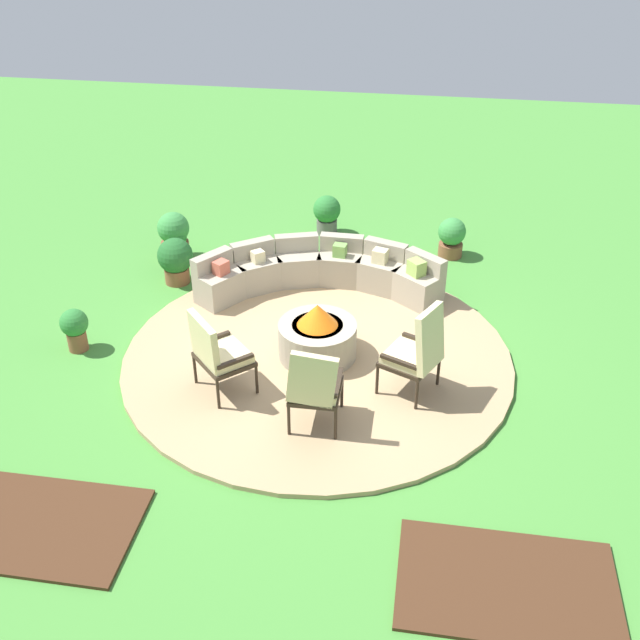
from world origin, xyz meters
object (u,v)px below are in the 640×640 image
object	(u,v)px
potted_plant_1	(327,213)
potted_plant_3	(176,243)
potted_plant_5	(75,327)
fire_pit	(317,336)
potted_plant_0	(176,259)
lounge_chair_back_left	(418,350)
curved_stone_bench	(319,272)
lounge_chair_front_left	(217,351)
potted_plant_2	(174,235)
potted_plant_4	(452,237)
lounge_chair_front_right	(315,385)

from	to	relation	value
potted_plant_1	potted_plant_3	world-z (taller)	potted_plant_1
potted_plant_5	fire_pit	bearing A→B (deg)	4.93
potted_plant_0	lounge_chair_back_left	bearing A→B (deg)	-31.35
curved_stone_bench	lounge_chair_front_left	xyz separation A→B (m)	(-0.77, -2.51, 0.26)
potted_plant_0	potted_plant_2	world-z (taller)	potted_plant_2
potted_plant_4	potted_plant_5	size ratio (longest dim) A/B	1.09
lounge_chair_back_left	potted_plant_5	bearing A→B (deg)	110.64
potted_plant_1	potted_plant_5	xyz separation A→B (m)	(-2.61, -3.85, -0.03)
potted_plant_0	potted_plant_4	distance (m)	4.20
potted_plant_1	potted_plant_4	size ratio (longest dim) A/B	1.04
fire_pit	lounge_chair_front_right	xyz separation A→B (m)	(0.19, -1.33, 0.26)
fire_pit	potted_plant_0	size ratio (longest dim) A/B	1.40
lounge_chair_front_left	potted_plant_4	xyz separation A→B (m)	(2.60, 3.98, -0.28)
potted_plant_2	potted_plant_1	bearing A→B (deg)	29.55
lounge_chair_front_left	lounge_chair_front_right	world-z (taller)	lounge_chair_front_right
lounge_chair_back_left	potted_plant_5	xyz separation A→B (m)	(-4.27, 0.30, -0.31)
lounge_chair_back_left	potted_plant_2	distance (m)	4.82
lounge_chair_front_left	potted_plant_2	bearing A→B (deg)	162.88
potted_plant_0	potted_plant_5	size ratio (longest dim) A/B	1.20
potted_plant_2	potted_plant_3	distance (m)	0.13
fire_pit	curved_stone_bench	size ratio (longest dim) A/B	0.28
potted_plant_3	potted_plant_4	xyz separation A→B (m)	(4.15, 0.81, 0.03)
potted_plant_5	potted_plant_4	bearing A→B (deg)	35.93
lounge_chair_front_right	potted_plant_5	xyz separation A→B (m)	(-3.23, 1.07, -0.28)
curved_stone_bench	potted_plant_2	xyz separation A→B (m)	(-2.37, 0.73, 0.05)
fire_pit	potted_plant_1	world-z (taller)	fire_pit
lounge_chair_front_left	potted_plant_0	size ratio (longest dim) A/B	1.51
curved_stone_bench	potted_plant_4	world-z (taller)	curved_stone_bench
lounge_chair_front_left	lounge_chair_back_left	bearing A→B (deg)	55.00
potted_plant_2	potted_plant_5	bearing A→B (deg)	-99.40
potted_plant_0	potted_plant_1	size ratio (longest dim) A/B	1.05
curved_stone_bench	fire_pit	bearing A→B (deg)	-81.80
lounge_chair_front_left	potted_plant_1	bearing A→B (deg)	129.23
lounge_chair_back_left	lounge_chair_front_left	bearing A→B (deg)	122.98
potted_plant_0	potted_plant_4	size ratio (longest dim) A/B	1.10
potted_plant_0	potted_plant_1	world-z (taller)	potted_plant_0
lounge_chair_front_right	potted_plant_5	world-z (taller)	lounge_chair_front_right
lounge_chair_back_left	potted_plant_0	distance (m)	4.19
potted_plant_3	potted_plant_4	bearing A→B (deg)	11.10
fire_pit	potted_plant_4	world-z (taller)	fire_pit
potted_plant_0	potted_plant_3	xyz separation A→B (m)	(-0.21, 0.66, -0.08)
fire_pit	potted_plant_3	world-z (taller)	fire_pit
potted_plant_4	potted_plant_5	distance (m)	5.72
fire_pit	curved_stone_bench	distance (m)	1.64
lounge_chair_front_right	lounge_chair_back_left	size ratio (longest dim) A/B	0.92
lounge_chair_front_left	lounge_chair_back_left	xyz separation A→B (m)	(2.24, 0.33, 0.03)
lounge_chair_front_left	potted_plant_4	world-z (taller)	lounge_chair_front_left
fire_pit	potted_plant_3	bearing A→B (deg)	138.22
potted_plant_0	potted_plant_5	bearing A→B (deg)	-110.32
curved_stone_bench	lounge_chair_back_left	size ratio (longest dim) A/B	2.98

